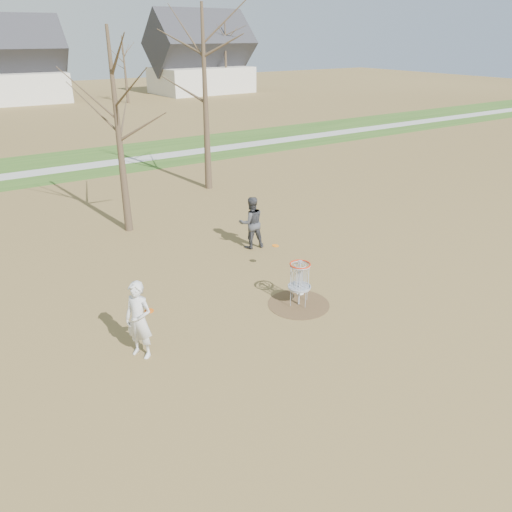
{
  "coord_description": "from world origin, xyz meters",
  "views": [
    {
      "loc": [
        -7.97,
        -9.91,
        7.2
      ],
      "look_at": [
        -0.5,
        1.5,
        1.1
      ],
      "focal_mm": 35.0,
      "sensor_mm": 36.0,
      "label": 1
    }
  ],
  "objects": [
    {
      "name": "player_standing",
      "position": [
        -4.73,
        0.12,
        0.99
      ],
      "size": [
        0.79,
        0.86,
        1.98
      ],
      "primitive_type": "imported",
      "rotation": [
        0.0,
        0.0,
        -1.01
      ],
      "color": "silver",
      "rests_on": "ground"
    },
    {
      "name": "player_throwing",
      "position": [
        1.15,
        4.33,
        0.96
      ],
      "size": [
        1.08,
        0.92,
        1.92
      ],
      "primitive_type": "imported",
      "rotation": [
        0.0,
        0.0,
        2.91
      ],
      "color": "#3A3B40",
      "rests_on": "ground"
    },
    {
      "name": "houses_row",
      "position": [
        4.32,
        52.56,
        3.52
      ],
      "size": [
        56.51,
        10.01,
        7.26
      ],
      "color": "silver",
      "rests_on": "ground"
    },
    {
      "name": "discs_in_play",
      "position": [
        -1.8,
        1.09,
        1.09
      ],
      "size": [
        5.4,
        2.4,
        0.34
      ],
      "color": "orange",
      "rests_on": "ground"
    },
    {
      "name": "green_band",
      "position": [
        0.0,
        21.0,
        0.01
      ],
      "size": [
        160.0,
        8.0,
        0.01
      ],
      "primitive_type": "cube",
      "color": "#2D5119",
      "rests_on": "ground"
    },
    {
      "name": "disc_golf_basket",
      "position": [
        0.0,
        0.0,
        0.91
      ],
      "size": [
        0.64,
        0.64,
        1.35
      ],
      "color": "#9EA3AD",
      "rests_on": "ground"
    },
    {
      "name": "bare_trees",
      "position": [
        1.78,
        35.79,
        5.35
      ],
      "size": [
        52.62,
        44.98,
        9.0
      ],
      "color": "#382B1E",
      "rests_on": "ground"
    },
    {
      "name": "disc_grounded",
      "position": [
        0.43,
        0.48,
        0.02
      ],
      "size": [
        0.22,
        0.22,
        0.02
      ],
      "primitive_type": "cylinder",
      "color": "white",
      "rests_on": "dirt_circle"
    },
    {
      "name": "footpath",
      "position": [
        0.0,
        20.0,
        0.01
      ],
      "size": [
        160.0,
        1.5,
        0.01
      ],
      "primitive_type": "cube",
      "color": "#9E9E99",
      "rests_on": "green_band"
    },
    {
      "name": "ground",
      "position": [
        0.0,
        0.0,
        0.0
      ],
      "size": [
        160.0,
        160.0,
        0.0
      ],
      "primitive_type": "plane",
      "color": "brown",
      "rests_on": "ground"
    },
    {
      "name": "dirt_circle",
      "position": [
        0.0,
        0.0,
        0.01
      ],
      "size": [
        1.8,
        1.8,
        0.01
      ],
      "primitive_type": "cylinder",
      "color": "#47331E",
      "rests_on": "ground"
    }
  ]
}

